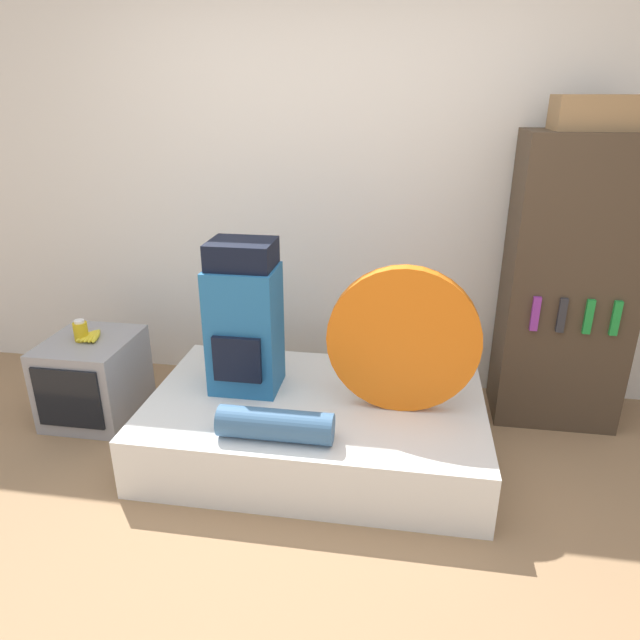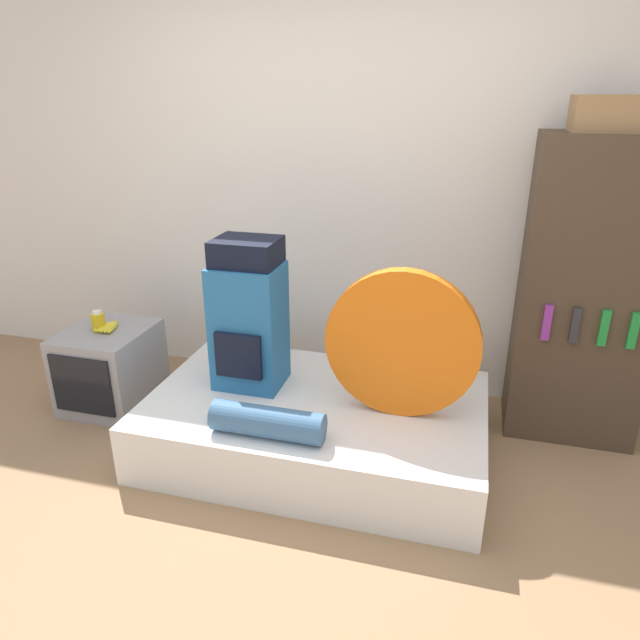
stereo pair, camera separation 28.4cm
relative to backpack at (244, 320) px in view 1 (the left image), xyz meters
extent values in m
plane|color=#997551|center=(0.31, -0.96, -0.72)|extent=(16.00, 16.00, 0.00)
cube|color=white|center=(0.31, 0.81, 0.58)|extent=(8.00, 0.05, 2.60)
cube|color=white|center=(0.40, -0.08, -0.56)|extent=(1.76, 1.11, 0.32)
cube|color=#23669E|center=(0.00, 0.00, -0.06)|extent=(0.36, 0.30, 0.68)
cube|color=black|center=(0.00, 0.02, 0.35)|extent=(0.33, 0.27, 0.14)
cube|color=black|center=(0.00, -0.16, -0.16)|extent=(0.25, 0.03, 0.24)
cylinder|color=orange|center=(0.83, -0.10, -0.02)|extent=(0.75, 0.08, 0.75)
cylinder|color=#3D668E|center=(0.27, -0.48, -0.32)|extent=(0.54, 0.15, 0.15)
cube|color=#939399|center=(-0.97, 0.09, -0.47)|extent=(0.49, 0.54, 0.49)
cube|color=black|center=(-0.97, -0.19, -0.46)|extent=(0.39, 0.02, 0.36)
cylinder|color=gold|center=(-1.01, 0.08, -0.17)|extent=(0.08, 0.08, 0.11)
cylinder|color=white|center=(-1.01, 0.08, -0.11)|extent=(0.06, 0.06, 0.02)
ellipsoid|color=yellow|center=(-0.98, 0.11, -0.21)|extent=(0.09, 0.18, 0.04)
ellipsoid|color=yellow|center=(-0.97, 0.11, -0.21)|extent=(0.06, 0.18, 0.04)
ellipsoid|color=yellow|center=(-0.96, 0.11, -0.21)|extent=(0.04, 0.18, 0.04)
ellipsoid|color=yellow|center=(-0.95, 0.11, -0.21)|extent=(0.06, 0.18, 0.04)
ellipsoid|color=yellow|center=(-0.93, 0.11, -0.21)|extent=(0.09, 0.18, 0.04)
cube|color=#473828|center=(1.73, 0.53, 0.11)|extent=(0.68, 0.42, 1.65)
cube|color=purple|center=(1.53, 0.31, 0.01)|extent=(0.04, 0.02, 0.19)
cube|color=#2D2D33|center=(1.66, 0.31, 0.01)|extent=(0.04, 0.02, 0.19)
cube|color=#1E8E38|center=(1.80, 0.31, 0.01)|extent=(0.04, 0.02, 0.19)
cube|color=#1E8E38|center=(1.93, 0.31, 0.01)|extent=(0.04, 0.02, 0.19)
cube|color=#99754C|center=(1.72, 0.53, 1.02)|extent=(0.40, 0.28, 0.17)
camera|label=1|loc=(0.83, -2.68, 1.12)|focal=32.00mm
camera|label=2|loc=(1.11, -2.62, 1.12)|focal=32.00mm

